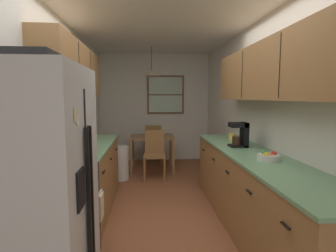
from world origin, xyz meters
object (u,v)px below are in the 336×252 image
(stove_range, at_px, (58,218))
(table_serving_bowl, at_px, (154,134))
(refrigerator, at_px, (27,209))
(microwave_over_range, at_px, (37,75))
(coffee_maker, at_px, (241,134))
(fruit_bowl, at_px, (269,157))
(dining_chair_far, at_px, (153,142))
(dining_table, at_px, (152,142))
(trash_bin, at_px, (120,163))
(storage_canister, at_px, (70,148))
(dining_chair_near, at_px, (155,152))
(mug_by_coffeemaker, at_px, (232,137))

(stove_range, xyz_separation_m, table_serving_bowl, (0.95, 3.20, 0.28))
(stove_range, relative_size, table_serving_bowl, 6.22)
(refrigerator, xyz_separation_m, microwave_over_range, (-0.17, 0.71, 0.85))
(stove_range, relative_size, coffee_maker, 3.53)
(fruit_bowl, bearing_deg, dining_chair_far, 106.76)
(dining_table, bearing_deg, stove_range, -105.85)
(dining_chair_far, bearing_deg, trash_bin, -119.34)
(coffee_maker, bearing_deg, dining_table, 115.87)
(microwave_over_range, height_order, dining_table, microwave_over_range)
(dining_chair_far, xyz_separation_m, fruit_bowl, (1.07, -3.54, 0.44))
(storage_canister, relative_size, fruit_bowl, 0.91)
(storage_canister, xyz_separation_m, fruit_bowl, (2.01, -0.27, -0.06))
(trash_bin, relative_size, table_serving_bowl, 3.52)
(stove_range, xyz_separation_m, dining_chair_near, (0.94, 2.62, 0.03))
(coffee_maker, bearing_deg, mug_by_coffeemaker, 83.53)
(microwave_over_range, bearing_deg, dining_chair_far, 74.25)
(dining_chair_near, bearing_deg, coffee_maker, -57.82)
(dining_chair_far, xyz_separation_m, table_serving_bowl, (0.00, -0.55, 0.25))
(microwave_over_range, bearing_deg, stove_range, -0.03)
(dining_table, bearing_deg, dining_chair_far, 85.96)
(dining_chair_near, relative_size, mug_by_coffeemaker, 7.18)
(dining_chair_near, relative_size, trash_bin, 1.45)
(dining_chair_far, height_order, coffee_maker, coffee_maker)
(fruit_bowl, bearing_deg, storage_canister, 172.27)
(microwave_over_range, relative_size, trash_bin, 1.00)
(refrigerator, relative_size, dining_chair_far, 1.91)
(microwave_over_range, relative_size, storage_canister, 3.10)
(microwave_over_range, height_order, mug_by_coffeemaker, microwave_over_range)
(dining_chair_far, bearing_deg, dining_table, -94.04)
(dining_table, relative_size, trash_bin, 1.44)
(dining_table, bearing_deg, mug_by_coffeemaker, -56.47)
(dining_chair_far, relative_size, coffee_maker, 2.89)
(trash_bin, relative_size, mug_by_coffeemaker, 4.96)
(stove_range, xyz_separation_m, storage_canister, (-0.01, 0.49, 0.53))
(fruit_bowl, bearing_deg, trash_bin, 125.75)
(microwave_over_range, xyz_separation_m, dining_chair_near, (1.05, 2.62, -1.21))
(microwave_over_range, height_order, trash_bin, microwave_over_range)
(stove_range, distance_m, dining_table, 3.31)
(refrigerator, xyz_separation_m, trash_bin, (0.24, 3.30, -0.55))
(dining_chair_near, bearing_deg, storage_canister, -113.86)
(refrigerator, xyz_separation_m, fruit_bowl, (1.95, 0.92, 0.08))
(table_serving_bowl, bearing_deg, trash_bin, -136.89)
(refrigerator, height_order, trash_bin, refrigerator)
(refrigerator, bearing_deg, coffee_maker, 40.75)
(trash_bin, distance_m, storage_canister, 2.24)
(refrigerator, bearing_deg, dining_chair_near, 75.14)
(storage_canister, distance_m, fruit_bowl, 2.03)
(dining_table, relative_size, fruit_bowl, 4.08)
(storage_canister, bearing_deg, table_serving_bowl, 70.70)
(refrigerator, distance_m, mug_by_coffeemaker, 2.95)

